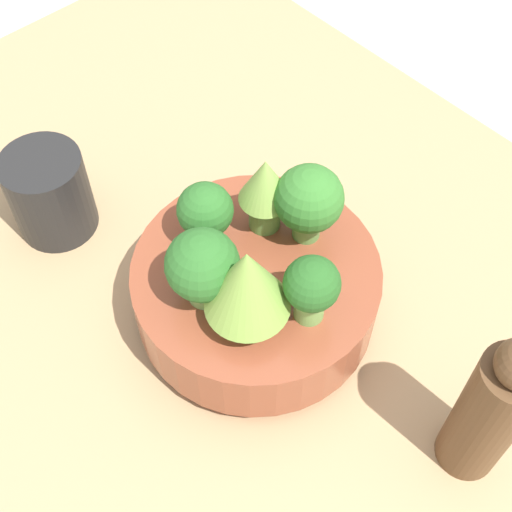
% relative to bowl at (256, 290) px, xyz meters
% --- Properties ---
extents(ground_plane, '(6.00, 6.00, 0.00)m').
position_rel_bowl_xyz_m(ground_plane, '(0.03, 0.04, -0.08)').
color(ground_plane, beige).
extents(table, '(1.11, 0.65, 0.04)m').
position_rel_bowl_xyz_m(table, '(0.03, 0.04, -0.06)').
color(table, tan).
rests_on(table, ground_plane).
extents(bowl, '(0.22, 0.22, 0.08)m').
position_rel_bowl_xyz_m(bowl, '(0.00, 0.00, 0.00)').
color(bowl, brown).
rests_on(bowl, table).
extents(romanesco_piece_near, '(0.07, 0.07, 0.09)m').
position_rel_bowl_xyz_m(romanesco_piece_near, '(0.03, -0.04, 0.09)').
color(romanesco_piece_near, '#6BA34C').
rests_on(romanesco_piece_near, bowl).
extents(broccoli_floret_front, '(0.06, 0.06, 0.07)m').
position_rel_bowl_xyz_m(broccoli_floret_front, '(-0.01, -0.05, 0.07)').
color(broccoli_floret_front, '#7AB256').
rests_on(broccoli_floret_front, bowl).
extents(broccoli_floret_left, '(0.05, 0.05, 0.07)m').
position_rel_bowl_xyz_m(broccoli_floret_left, '(-0.05, -0.01, 0.07)').
color(broccoli_floret_left, '#609347').
rests_on(broccoli_floret_left, bowl).
extents(broccoli_floret_right, '(0.05, 0.05, 0.07)m').
position_rel_bowl_xyz_m(broccoli_floret_right, '(0.06, 0.00, 0.07)').
color(broccoli_floret_right, '#7AB256').
rests_on(broccoli_floret_right, bowl).
extents(broccoli_floret_back, '(0.06, 0.06, 0.08)m').
position_rel_bowl_xyz_m(broccoli_floret_back, '(0.00, 0.06, 0.08)').
color(broccoli_floret_back, '#609347').
rests_on(broccoli_floret_back, bowl).
extents(romanesco_piece_far, '(0.05, 0.05, 0.08)m').
position_rel_bowl_xyz_m(romanesco_piece_far, '(-0.03, 0.04, 0.08)').
color(romanesco_piece_far, '#609347').
rests_on(romanesco_piece_far, bowl).
extents(cup, '(0.08, 0.08, 0.09)m').
position_rel_bowl_xyz_m(cup, '(-0.22, -0.08, 0.00)').
color(cup, black).
rests_on(cup, table).
extents(pepper_mill, '(0.05, 0.05, 0.18)m').
position_rel_bowl_xyz_m(pepper_mill, '(0.22, 0.04, 0.04)').
color(pepper_mill, brown).
rests_on(pepper_mill, table).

